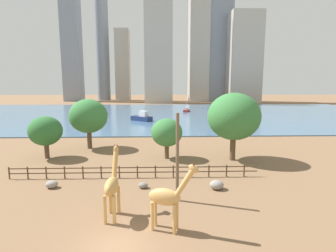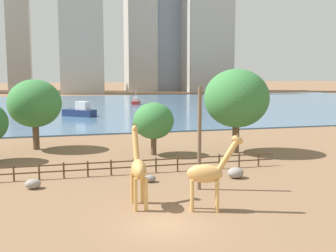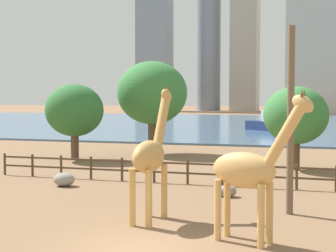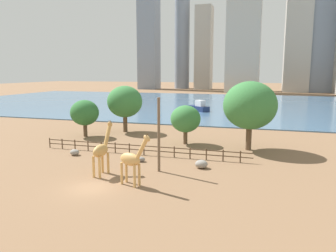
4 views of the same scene
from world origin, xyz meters
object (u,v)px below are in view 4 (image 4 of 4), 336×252
boulder_by_pole (201,164)px  tree_left_large (186,119)px  tree_right_tall (85,113)px  utility_pole (159,135)px  giraffe_tall (102,150)px  boulder_small (75,152)px  boat_ferry (199,107)px  giraffe_companion (132,160)px  boulder_near_fence (141,159)px  tree_left_small (250,105)px  tree_center_broad (125,102)px  boat_sailboat (262,101)px

boulder_by_pole → tree_left_large: tree_left_large is taller
tree_right_tall → utility_pole: bearing=-39.7°
giraffe_tall → boulder_small: 9.16m
boulder_small → tree_right_tall: tree_right_tall is taller
boulder_by_pole → boat_ferry: 48.76m
giraffe_companion → tree_left_large: size_ratio=0.91×
boulder_near_fence → tree_left_large: size_ratio=0.17×
utility_pole → tree_left_small: (8.07, 12.06, 1.98)m
tree_left_large → tree_center_broad: tree_center_broad is taller
boat_sailboat → boulder_near_fence: bearing=-167.8°
tree_center_broad → tree_left_small: size_ratio=0.87×
tree_left_large → tree_center_broad: bearing=152.6°
utility_pole → tree_center_broad: size_ratio=0.98×
giraffe_tall → boulder_small: size_ratio=4.53×
giraffe_tall → boulder_near_fence: bearing=-16.7°
tree_right_tall → tree_left_small: tree_left_small is taller
giraffe_tall → tree_left_large: tree_left_large is taller
tree_left_large → tree_left_small: bearing=-6.9°
boulder_by_pole → boat_ferry: boat_ferry is taller
tree_center_broad → tree_left_small: (20.37, -7.15, 0.69)m
giraffe_tall → boulder_by_pole: size_ratio=3.93×
tree_right_tall → boat_sailboat: tree_right_tall is taller
tree_center_broad → tree_left_small: tree_left_small is taller
boulder_small → tree_center_broad: tree_center_broad is taller
boulder_small → tree_left_small: tree_left_small is taller
giraffe_tall → tree_left_small: (13.00, 14.68, 3.25)m
giraffe_companion → tree_left_small: bearing=80.8°
tree_left_small → giraffe_companion: bearing=-118.5°
utility_pole → tree_left_large: bearing=92.2°
giraffe_companion → boat_ferry: bearing=114.7°
tree_right_tall → boat_ferry: bearing=74.1°
boulder_near_fence → tree_left_small: 15.44m
tree_right_tall → tree_left_small: (24.62, -1.69, 2.03)m
tree_left_small → boulder_small: bearing=-155.8°
giraffe_companion → boulder_by_pole: giraffe_companion is taller
tree_right_tall → boulder_near_fence: bearing=-39.0°
giraffe_companion → boulder_small: bearing=163.5°
boulder_near_fence → tree_center_broad: (-9.26, 16.40, 4.74)m
utility_pole → tree_left_large: size_ratio=1.39×
giraffe_tall → boulder_by_pole: 10.30m
utility_pole → boat_ferry: bearing=97.1°
utility_pole → boat_ferry: (-6.19, 50.03, -2.60)m
tree_left_large → boat_ferry: size_ratio=0.86×
utility_pole → boulder_by_pole: (3.87, 2.32, -3.29)m
boulder_by_pole → boat_ferry: size_ratio=0.21×
tree_right_tall → boulder_small: bearing=-65.4°
giraffe_companion → boulder_small: 13.39m
tree_center_broad → boat_sailboat: tree_center_broad is taller
utility_pole → tree_center_broad: 22.85m
giraffe_companion → utility_pole: (0.96, 4.57, 1.39)m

